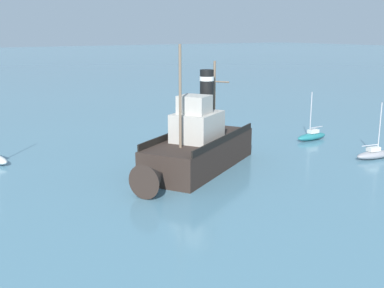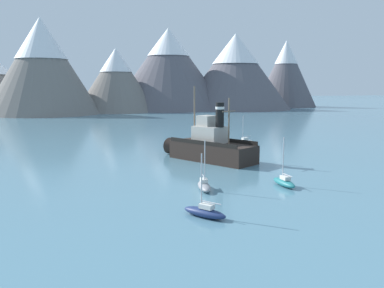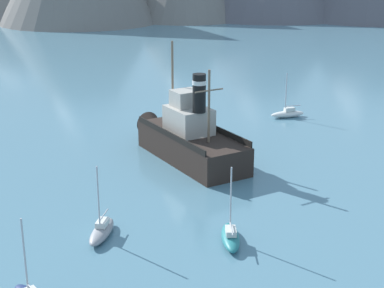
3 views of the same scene
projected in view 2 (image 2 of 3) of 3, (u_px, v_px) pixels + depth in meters
ground_plane at (211, 161)px, 54.11m from camera, size 600.00×600.00×0.00m
mountain_ridge at (107, 71)px, 161.46m from camera, size 196.27×62.09×34.04m
old_tugboat at (209, 147)px, 54.47m from camera, size 9.93×14.23×9.90m
sailboat_teal at (284, 182)px, 40.50m from camera, size 1.14×3.81×4.90m
sailboat_white at (244, 141)px, 70.17m from camera, size 3.95×2.02×4.90m
sailboat_navy at (205, 212)px, 30.93m from camera, size 3.08×3.74×4.90m
sailboat_grey at (204, 185)px, 39.06m from camera, size 1.79×3.94×4.90m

